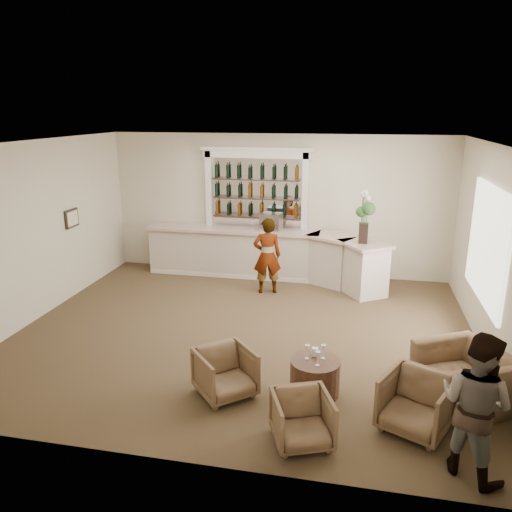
{
  "coord_description": "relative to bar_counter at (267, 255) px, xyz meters",
  "views": [
    {
      "loc": [
        1.85,
        -7.98,
        3.83
      ],
      "look_at": [
        0.01,
        0.9,
        1.16
      ],
      "focal_mm": 35.0,
      "sensor_mm": 36.0,
      "label": 1
    }
  ],
  "objects": [
    {
      "name": "armchair_right",
      "position": [
        2.85,
        -5.34,
        -0.21
      ],
      "size": [
        1.05,
        1.06,
        0.72
      ],
      "primitive_type": "imported",
      "rotation": [
        0.0,
        0.0,
        -0.46
      ],
      "color": "brown",
      "rests_on": "ground"
    },
    {
      "name": "armchair_center",
      "position": [
        1.51,
        -5.87,
        -0.26
      ],
      "size": [
        0.87,
        0.89,
        0.63
      ],
      "primitive_type": "imported",
      "rotation": [
        0.0,
        0.0,
        0.37
      ],
      "color": "brown",
      "rests_on": "ground"
    },
    {
      "name": "guest",
      "position": [
        3.36,
        -6.0,
        0.25
      ],
      "size": [
        1.02,
        1.0,
        1.66
      ],
      "primitive_type": "imported",
      "rotation": [
        0.0,
        0.0,
        2.44
      ],
      "color": "gray",
      "rests_on": "ground"
    },
    {
      "name": "napkin_holder",
      "position": [
        1.54,
        -4.61,
        -0.01
      ],
      "size": [
        0.08,
        0.08,
        0.12
      ],
      "primitive_type": "cube",
      "color": "white",
      "rests_on": "cocktail_table"
    },
    {
      "name": "wine_glass_tbl_c",
      "position": [
        1.6,
        -4.88,
        0.03
      ],
      "size": [
        0.07,
        0.07,
        0.21
      ],
      "primitive_type": null,
      "color": "white",
      "rests_on": "cocktail_table"
    },
    {
      "name": "wine_glass_bar_left",
      "position": [
        -0.09,
        -0.04,
        0.67
      ],
      "size": [
        0.07,
        0.07,
        0.21
      ],
      "primitive_type": null,
      "color": "white",
      "rests_on": "bar_counter"
    },
    {
      "name": "bar_counter",
      "position": [
        0.0,
        0.0,
        0.0
      ],
      "size": [
        5.72,
        1.8,
        1.14
      ],
      "color": "beige",
      "rests_on": "ground"
    },
    {
      "name": "sommelier",
      "position": [
        0.18,
        -0.93,
        0.25
      ],
      "size": [
        0.68,
        0.54,
        1.65
      ],
      "primitive_type": "imported",
      "rotation": [
        0.0,
        0.0,
        3.41
      ],
      "color": "gray",
      "rests_on": "ground"
    },
    {
      "name": "wine_glass_tbl_a",
      "position": [
        1.44,
        -4.72,
        0.03
      ],
      "size": [
        0.07,
        0.07,
        0.21
      ],
      "primitive_type": null,
      "color": "white",
      "rests_on": "cocktail_table"
    },
    {
      "name": "wine_glass_tbl_b",
      "position": [
        1.66,
        -4.67,
        0.03
      ],
      "size": [
        0.07,
        0.07,
        0.21
      ],
      "primitive_type": null,
      "color": "white",
      "rests_on": "cocktail_table"
    },
    {
      "name": "room_shell",
      "position": [
        0.33,
        -2.29,
        1.77
      ],
      "size": [
        8.04,
        7.02,
        3.32
      ],
      "color": "beige",
      "rests_on": "ground"
    },
    {
      "name": "cocktail_table",
      "position": [
        1.56,
        -4.75,
        -0.32
      ],
      "size": [
        0.69,
        0.69,
        0.5
      ],
      "primitive_type": "cylinder",
      "color": "#543124",
      "rests_on": "ground"
    },
    {
      "name": "espresso_machine",
      "position": [
        0.09,
        0.07,
        0.77
      ],
      "size": [
        0.5,
        0.44,
        0.41
      ],
      "primitive_type": "cube",
      "rotation": [
        0.0,
        0.0,
        -0.12
      ],
      "color": "#B8B9BD",
      "rests_on": "bar_counter"
    },
    {
      "name": "ground",
      "position": [
        0.16,
        -3.0,
        -0.57
      ],
      "size": [
        8.0,
        8.0,
        0.0
      ],
      "primitive_type": "plane",
      "color": "brown",
      "rests_on": "ground"
    },
    {
      "name": "armchair_left",
      "position": [
        0.35,
        -5.05,
        -0.24
      ],
      "size": [
        1.03,
        1.04,
        0.68
      ],
      "primitive_type": "imported",
      "rotation": [
        0.0,
        0.0,
        0.73
      ],
      "color": "brown",
      "rests_on": "ground"
    },
    {
      "name": "armchair_far",
      "position": [
        3.56,
        -4.57,
        -0.2
      ],
      "size": [
        1.45,
        1.5,
        0.75
      ],
      "primitive_type": "imported",
      "rotation": [
        0.0,
        0.0,
        -1.04
      ],
      "color": "brown",
      "rests_on": "ground"
    },
    {
      "name": "flower_vase",
      "position": [
        2.16,
        -0.63,
        1.19
      ],
      "size": [
        0.29,
        0.29,
        1.11
      ],
      "color": "black",
      "rests_on": "bar_counter"
    },
    {
      "name": "back_bar_alcove",
      "position": [
        -0.34,
        0.41,
        1.46
      ],
      "size": [
        2.64,
        0.25,
        3.0
      ],
      "color": "white",
      "rests_on": "ground"
    },
    {
      "name": "wine_glass_bar_right",
      "position": [
        -0.34,
        0.06,
        0.67
      ],
      "size": [
        0.07,
        0.07,
        0.21
      ],
      "primitive_type": null,
      "color": "white",
      "rests_on": "bar_counter"
    }
  ]
}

